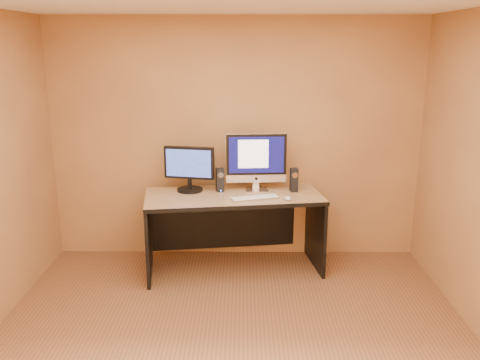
% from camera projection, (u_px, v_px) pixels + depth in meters
% --- Properties ---
extents(floor, '(4.00, 4.00, 0.00)m').
position_uv_depth(floor, '(232.00, 355.00, 3.90)').
color(floor, brown).
rests_on(floor, ground).
extents(walls, '(4.00, 4.00, 2.60)m').
position_uv_depth(walls, '(231.00, 193.00, 3.56)').
color(walls, '#AD7E46').
rests_on(walls, ground).
extents(desk, '(1.87, 1.02, 0.82)m').
position_uv_depth(desk, '(234.00, 233.00, 5.27)').
color(desk, '#AA7B55').
rests_on(desk, ground).
extents(imac, '(0.65, 0.27, 0.61)m').
position_uv_depth(imac, '(257.00, 162.00, 5.23)').
color(imac, silver).
rests_on(imac, desk).
extents(second_monitor, '(0.57, 0.36, 0.47)m').
position_uv_depth(second_monitor, '(189.00, 169.00, 5.24)').
color(second_monitor, black).
rests_on(second_monitor, desk).
extents(speaker_left, '(0.09, 0.10, 0.25)m').
position_uv_depth(speaker_left, '(220.00, 180.00, 5.25)').
color(speaker_left, black).
rests_on(speaker_left, desk).
extents(speaker_right, '(0.09, 0.09, 0.25)m').
position_uv_depth(speaker_right, '(294.00, 180.00, 5.25)').
color(speaker_right, black).
rests_on(speaker_right, desk).
extents(keyboard, '(0.50, 0.27, 0.02)m').
position_uv_depth(keyboard, '(255.00, 198.00, 5.03)').
color(keyboard, '#B9B9BD').
rests_on(keyboard, desk).
extents(mouse, '(0.07, 0.12, 0.04)m').
position_uv_depth(mouse, '(288.00, 198.00, 4.98)').
color(mouse, silver).
rests_on(mouse, desk).
extents(cable_a, '(0.11, 0.23, 0.01)m').
position_uv_depth(cable_a, '(263.00, 188.00, 5.40)').
color(cable_a, black).
rests_on(cable_a, desk).
extents(cable_b, '(0.03, 0.20, 0.01)m').
position_uv_depth(cable_b, '(253.00, 185.00, 5.49)').
color(cable_b, black).
rests_on(cable_b, desk).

